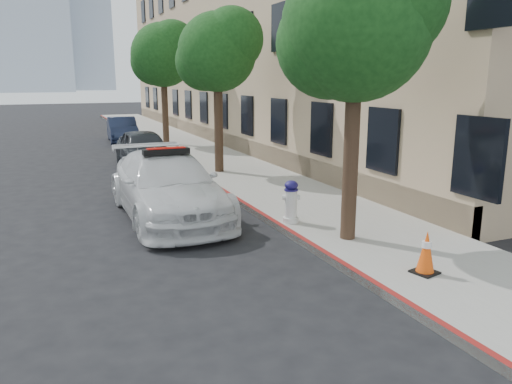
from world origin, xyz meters
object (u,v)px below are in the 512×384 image
Objects in this scene: fire_hydrant at (291,202)px; traffic_cone at (426,252)px; parked_car_far at (122,130)px; police_car at (167,186)px; parked_car_mid at (144,149)px.

fire_hydrant is 1.30× the size of traffic_cone.
parked_car_far is 4.12× the size of fire_hydrant.
fire_hydrant reaches higher than traffic_cone.
police_car is 3.07m from fire_hydrant.
police_car reaches higher than parked_car_far.
parked_car_far is 17.27m from fire_hydrant.
police_car is 6.94m from parked_car_mid.
police_car is 15.26m from parked_car_far.
traffic_cone is (1.85, -20.77, -0.13)m from parked_car_far.
fire_hydrant is at bearing -79.84° from parked_car_mid.
parked_car_far is at bearing 85.38° from police_car.
parked_car_far is at bearing 95.08° from traffic_cone.
parked_car_mid is 1.08× the size of parked_car_far.
parked_car_far is 5.35× the size of traffic_cone.
traffic_cone is (2.28, -12.46, -0.21)m from parked_car_mid.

